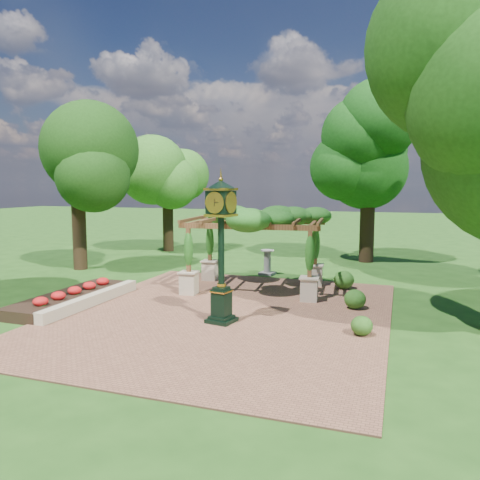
% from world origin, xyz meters
% --- Properties ---
extents(ground, '(120.00, 120.00, 0.00)m').
position_xyz_m(ground, '(0.00, 0.00, 0.00)').
color(ground, '#1E4714').
rests_on(ground, ground).
extents(brick_plaza, '(10.00, 12.00, 0.04)m').
position_xyz_m(brick_plaza, '(0.00, 1.00, 0.02)').
color(brick_plaza, brown).
rests_on(brick_plaza, ground).
extents(border_wall, '(0.35, 5.00, 0.40)m').
position_xyz_m(border_wall, '(-4.60, 0.50, 0.20)').
color(border_wall, '#C6B793').
rests_on(border_wall, ground).
extents(flower_bed, '(1.50, 5.00, 0.36)m').
position_xyz_m(flower_bed, '(-5.50, 0.50, 0.18)').
color(flower_bed, red).
rests_on(flower_bed, ground).
extents(pedestal_clock, '(0.98, 0.98, 4.25)m').
position_xyz_m(pedestal_clock, '(0.26, 0.06, 2.55)').
color(pedestal_clock, black).
rests_on(pedestal_clock, brick_plaza).
extents(pergola, '(5.43, 3.71, 3.24)m').
position_xyz_m(pergola, '(-0.11, 4.55, 2.66)').
color(pergola, '#C1AF8F').
rests_on(pergola, brick_plaza).
extents(sundial, '(0.73, 0.73, 1.14)m').
position_xyz_m(sundial, '(-0.50, 7.77, 0.50)').
color(sundial, gray).
rests_on(sundial, ground).
extents(shrub_front, '(0.72, 0.72, 0.53)m').
position_xyz_m(shrub_front, '(4.28, 0.16, 0.30)').
color(shrub_front, '#275217').
rests_on(shrub_front, brick_plaza).
extents(shrub_mid, '(0.70, 0.70, 0.63)m').
position_xyz_m(shrub_mid, '(3.85, 2.89, 0.36)').
color(shrub_mid, '#234E15').
rests_on(shrub_mid, brick_plaza).
extents(shrub_back, '(0.80, 0.80, 0.70)m').
position_xyz_m(shrub_back, '(3.16, 5.76, 0.39)').
color(shrub_back, '#285919').
rests_on(shrub_back, brick_plaza).
extents(tree_west_near, '(4.19, 4.19, 8.00)m').
position_xyz_m(tree_west_near, '(-9.46, 6.18, 5.49)').
color(tree_west_near, '#352315').
rests_on(tree_west_near, ground).
extents(tree_west_far, '(3.96, 3.96, 6.94)m').
position_xyz_m(tree_west_far, '(-8.36, 13.18, 4.76)').
color(tree_west_far, black).
rests_on(tree_west_far, ground).
extents(tree_north, '(4.22, 4.22, 8.72)m').
position_xyz_m(tree_north, '(3.50, 12.93, 5.96)').
color(tree_north, black).
rests_on(tree_north, ground).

